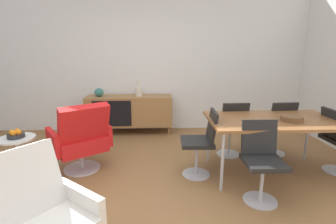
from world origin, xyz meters
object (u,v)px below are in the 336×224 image
(dining_chair_near_window, at_px, (202,141))
(lounge_chair_red, at_px, (81,138))
(vase_cobalt, at_px, (99,92))
(dining_table, at_px, (273,122))
(sideboard, at_px, (130,111))
(vase_sculptural_dark, at_px, (139,91))
(dining_chair_back_right, at_px, (278,126))
(dining_chair_back_left, at_px, (231,127))
(fruit_bowl, at_px, (16,134))
(side_table_round, at_px, (19,152))
(wooden_bowl_on_table, at_px, (292,118))
(dining_chair_front_left, at_px, (262,158))

(dining_chair_near_window, distance_m, lounge_chair_red, 1.56)
(vase_cobalt, bearing_deg, dining_table, -34.63)
(sideboard, xyz_separation_m, vase_sculptural_dark, (0.18, 0.00, 0.38))
(dining_chair_back_right, relative_size, dining_chair_back_left, 1.00)
(dining_table, bearing_deg, fruit_bowl, 178.74)
(side_table_round, bearing_deg, sideboard, 53.52)
(dining_table, relative_size, side_table_round, 3.08)
(vase_sculptural_dark, bearing_deg, wooden_bowl_on_table, -42.84)
(dining_table, xyz_separation_m, wooden_bowl_on_table, (0.19, -0.09, 0.07))
(dining_chair_near_window, bearing_deg, vase_sculptural_dark, 117.18)
(side_table_round, height_order, fruit_bowl, fruit_bowl)
(dining_chair_near_window, height_order, dining_chair_front_left, same)
(vase_sculptural_dark, xyz_separation_m, lounge_chair_red, (-0.66, -1.57, -0.35))
(sideboard, height_order, dining_chair_front_left, dining_chair_front_left)
(dining_chair_near_window, height_order, lounge_chair_red, lounge_chair_red)
(dining_chair_back_right, bearing_deg, vase_cobalt, 157.64)
(lounge_chair_red, bearing_deg, fruit_bowl, -172.07)
(vase_cobalt, distance_m, dining_chair_front_left, 3.18)
(vase_cobalt, xyz_separation_m, dining_chair_front_left, (2.17, -2.30, -0.33))
(vase_sculptural_dark, xyz_separation_m, wooden_bowl_on_table, (1.97, -1.83, -0.05))
(sideboard, distance_m, wooden_bowl_on_table, 2.85)
(dining_chair_front_left, distance_m, side_table_round, 2.93)
(fruit_bowl, bearing_deg, wooden_bowl_on_table, -2.69)
(vase_sculptural_dark, distance_m, dining_chair_front_left, 2.74)
(vase_cobalt, xyz_separation_m, dining_table, (2.52, -1.74, -0.10))
(dining_chair_back_left, distance_m, side_table_round, 2.90)
(fruit_bowl, bearing_deg, dining_chair_near_window, -1.81)
(vase_sculptural_dark, xyz_separation_m, dining_chair_front_left, (1.44, -2.30, -0.35))
(lounge_chair_red, bearing_deg, dining_table, -4.14)
(vase_cobalt, distance_m, wooden_bowl_on_table, 3.27)
(dining_table, distance_m, dining_chair_back_right, 0.70)
(fruit_bowl, bearing_deg, dining_chair_front_left, -12.43)
(vase_sculptural_dark, relative_size, dining_chair_front_left, 0.35)
(sideboard, height_order, dining_chair_back_right, dining_chair_back_right)
(vase_cobalt, relative_size, fruit_bowl, 0.85)
(vase_cobalt, bearing_deg, wooden_bowl_on_table, -34.03)
(vase_cobalt, xyz_separation_m, vase_sculptural_dark, (0.74, 0.00, 0.02))
(vase_cobalt, relative_size, dining_table, 0.11)
(sideboard, distance_m, dining_table, 2.64)
(lounge_chair_red, relative_size, fruit_bowl, 4.73)
(dining_chair_near_window, relative_size, side_table_round, 1.65)
(sideboard, distance_m, lounge_chair_red, 1.63)
(wooden_bowl_on_table, distance_m, dining_chair_front_left, 0.78)
(dining_chair_near_window, distance_m, dining_chair_back_left, 0.78)
(sideboard, height_order, fruit_bowl, sideboard)
(wooden_bowl_on_table, relative_size, dining_chair_front_left, 0.30)
(wooden_bowl_on_table, distance_m, dining_chair_back_left, 0.89)
(dining_chair_back_left, bearing_deg, wooden_bowl_on_table, -50.37)
(vase_sculptural_dark, distance_m, dining_table, 2.50)
(wooden_bowl_on_table, bearing_deg, dining_chair_back_left, 129.63)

